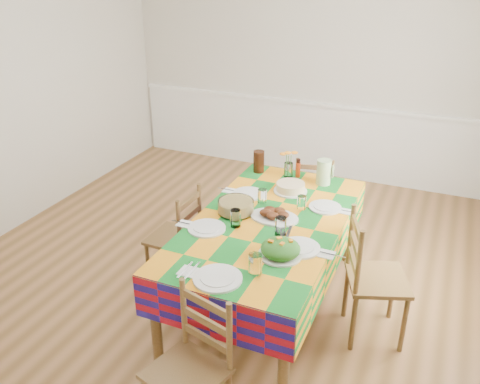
{
  "coord_description": "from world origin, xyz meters",
  "views": [
    {
      "loc": [
        1.67,
        -3.38,
        2.57
      ],
      "look_at": [
        0.29,
        -0.16,
        0.9
      ],
      "focal_mm": 38.0,
      "sensor_mm": 36.0,
      "label": 1
    }
  ],
  "objects_px": {
    "chair_right": "(371,279)",
    "green_pitcher": "(324,172)",
    "dining_table": "(268,231)",
    "chair_left": "(177,238)",
    "tea_pitcher": "(259,162)",
    "chair_near": "(191,369)",
    "chair_far": "(313,196)",
    "meat_platter": "(274,215)"
  },
  "relations": [
    {
      "from": "chair_left",
      "to": "chair_right",
      "type": "bearing_deg",
      "value": 90.64
    },
    {
      "from": "tea_pitcher",
      "to": "chair_near",
      "type": "distance_m",
      "value": 2.16
    },
    {
      "from": "tea_pitcher",
      "to": "dining_table",
      "type": "bearing_deg",
      "value": -64.09
    },
    {
      "from": "green_pitcher",
      "to": "chair_far",
      "type": "height_order",
      "value": "green_pitcher"
    },
    {
      "from": "dining_table",
      "to": "chair_left",
      "type": "relative_size",
      "value": 2.25
    },
    {
      "from": "dining_table",
      "to": "chair_near",
      "type": "bearing_deg",
      "value": -89.48
    },
    {
      "from": "tea_pitcher",
      "to": "chair_near",
      "type": "height_order",
      "value": "tea_pitcher"
    },
    {
      "from": "green_pitcher",
      "to": "chair_near",
      "type": "height_order",
      "value": "green_pitcher"
    },
    {
      "from": "meat_platter",
      "to": "chair_left",
      "type": "height_order",
      "value": "chair_left"
    },
    {
      "from": "green_pitcher",
      "to": "chair_left",
      "type": "bearing_deg",
      "value": -140.78
    },
    {
      "from": "tea_pitcher",
      "to": "chair_right",
      "type": "distance_m",
      "value": 1.51
    },
    {
      "from": "dining_table",
      "to": "tea_pitcher",
      "type": "distance_m",
      "value": 0.94
    },
    {
      "from": "green_pitcher",
      "to": "meat_platter",
      "type": "bearing_deg",
      "value": -102.9
    },
    {
      "from": "green_pitcher",
      "to": "chair_right",
      "type": "bearing_deg",
      "value": -54.35
    },
    {
      "from": "meat_platter",
      "to": "tea_pitcher",
      "type": "relative_size",
      "value": 1.88
    },
    {
      "from": "dining_table",
      "to": "chair_left",
      "type": "xyz_separation_m",
      "value": [
        -0.79,
        -0.0,
        -0.25
      ]
    },
    {
      "from": "dining_table",
      "to": "tea_pitcher",
      "type": "height_order",
      "value": "tea_pitcher"
    },
    {
      "from": "tea_pitcher",
      "to": "chair_near",
      "type": "relative_size",
      "value": 0.22
    },
    {
      "from": "chair_far",
      "to": "chair_right",
      "type": "height_order",
      "value": "chair_right"
    },
    {
      "from": "tea_pitcher",
      "to": "chair_far",
      "type": "relative_size",
      "value": 0.23
    },
    {
      "from": "chair_near",
      "to": "chair_right",
      "type": "height_order",
      "value": "chair_right"
    },
    {
      "from": "tea_pitcher",
      "to": "green_pitcher",
      "type": "bearing_deg",
      "value": -2.3
    },
    {
      "from": "green_pitcher",
      "to": "chair_far",
      "type": "distance_m",
      "value": 0.66
    },
    {
      "from": "meat_platter",
      "to": "chair_right",
      "type": "bearing_deg",
      "value": -5.07
    },
    {
      "from": "chair_near",
      "to": "chair_far",
      "type": "distance_m",
      "value": 2.49
    },
    {
      "from": "tea_pitcher",
      "to": "chair_left",
      "type": "relative_size",
      "value": 0.22
    },
    {
      "from": "chair_far",
      "to": "chair_left",
      "type": "bearing_deg",
      "value": 44.76
    },
    {
      "from": "meat_platter",
      "to": "green_pitcher",
      "type": "bearing_deg",
      "value": 77.1
    },
    {
      "from": "dining_table",
      "to": "chair_near",
      "type": "xyz_separation_m",
      "value": [
        0.01,
        -1.24,
        -0.23
      ]
    },
    {
      "from": "dining_table",
      "to": "chair_left",
      "type": "height_order",
      "value": "chair_left"
    },
    {
      "from": "dining_table",
      "to": "chair_right",
      "type": "height_order",
      "value": "chair_right"
    },
    {
      "from": "tea_pitcher",
      "to": "chair_right",
      "type": "height_order",
      "value": "chair_right"
    },
    {
      "from": "dining_table",
      "to": "chair_left",
      "type": "bearing_deg",
      "value": -179.94
    },
    {
      "from": "chair_left",
      "to": "chair_right",
      "type": "relative_size",
      "value": 0.91
    },
    {
      "from": "green_pitcher",
      "to": "chair_left",
      "type": "xyz_separation_m",
      "value": [
        -0.99,
        -0.81,
        -0.44
      ]
    },
    {
      "from": "dining_table",
      "to": "green_pitcher",
      "type": "relative_size",
      "value": 9.16
    },
    {
      "from": "tea_pitcher",
      "to": "chair_left",
      "type": "distance_m",
      "value": 1.01
    },
    {
      "from": "tea_pitcher",
      "to": "chair_right",
      "type": "bearing_deg",
      "value": -35.37
    },
    {
      "from": "chair_right",
      "to": "green_pitcher",
      "type": "bearing_deg",
      "value": 15.37
    },
    {
      "from": "chair_far",
      "to": "chair_left",
      "type": "xyz_separation_m",
      "value": [
        -0.8,
        -1.25,
        0.02
      ]
    },
    {
      "from": "tea_pitcher",
      "to": "chair_far",
      "type": "bearing_deg",
      "value": 45.39
    },
    {
      "from": "dining_table",
      "to": "chair_right",
      "type": "distance_m",
      "value": 0.81
    }
  ]
}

